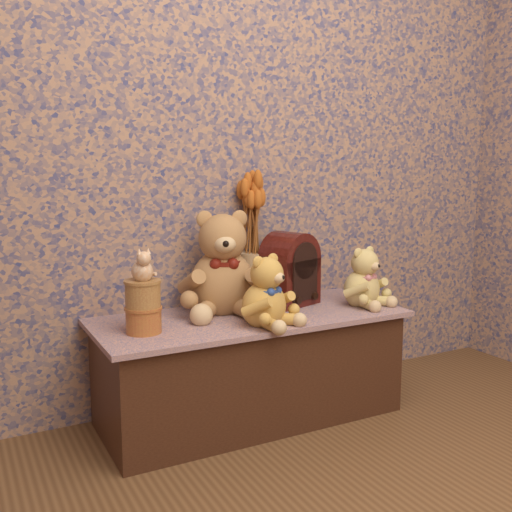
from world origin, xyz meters
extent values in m
cube|color=navy|center=(0.00, 1.50, 1.30)|extent=(3.00, 0.10, 2.60)
cube|color=#3C447B|center=(0.00, 1.25, 0.21)|extent=(1.22, 0.52, 0.42)
cylinder|color=tan|center=(0.11, 1.43, 0.53)|extent=(0.17, 0.17, 0.22)
cylinder|color=#B98E36|center=(-0.44, 1.20, 0.47)|extent=(0.15, 0.15, 0.09)
cylinder|color=tan|center=(-0.44, 1.20, 0.56)|extent=(0.15, 0.15, 0.09)
camera|label=1|loc=(-1.02, -0.75, 1.00)|focal=41.26mm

